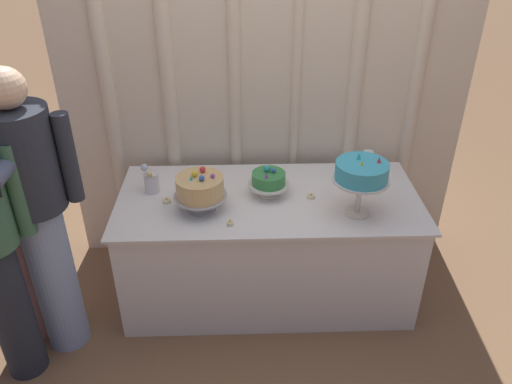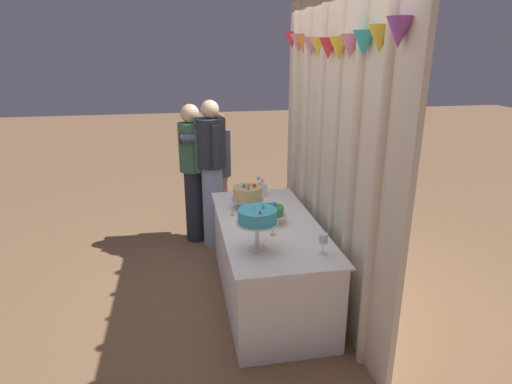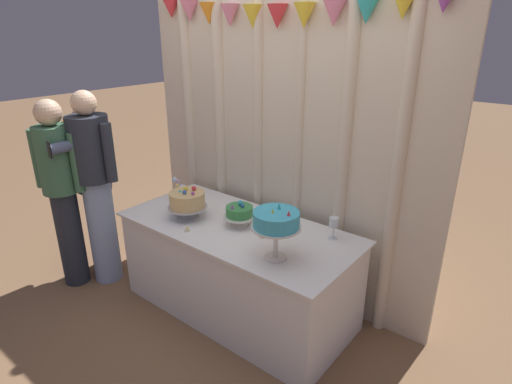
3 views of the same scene
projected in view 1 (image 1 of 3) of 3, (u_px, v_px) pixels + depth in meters
The scene contains 13 objects.
ground_plane at pixel (268, 300), 3.30m from camera, with size 24.00×24.00×0.00m, color #846042.
draped_curtain at pixel (262, 63), 3.10m from camera, with size 2.61×0.16×2.61m.
cake_table at pixel (268, 246), 3.20m from camera, with size 1.80×0.83×0.73m.
cake_display_leftmost at pixel (200, 188), 2.82m from camera, with size 0.30×0.30×0.24m.
cake_display_center at pixel (268, 180), 2.98m from camera, with size 0.25×0.25×0.19m.
cake_display_rightmost at pixel (361, 173), 2.73m from camera, with size 0.31×0.31×0.36m.
wine_glass at pixel (368, 157), 3.20m from camera, with size 0.06×0.06×0.16m.
flower_vase at pixel (151, 181), 3.02m from camera, with size 0.09×0.10×0.21m.
tealight_far_left at pixel (167, 201), 2.95m from camera, with size 0.05×0.05×0.04m.
tealight_near_left at pixel (230, 223), 2.75m from camera, with size 0.04×0.04×0.04m.
tealight_near_right at pixel (311, 196), 3.00m from camera, with size 0.05×0.05×0.03m.
guest_man_pink_jacket at pixel (37, 211), 2.55m from camera, with size 0.48×0.37×1.65m.
guest_girl_blue_dress at pixel (9, 215), 2.66m from camera, with size 0.45×0.60×1.49m.
Camera 1 is at (-0.16, -2.46, 2.31)m, focal length 35.50 mm.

